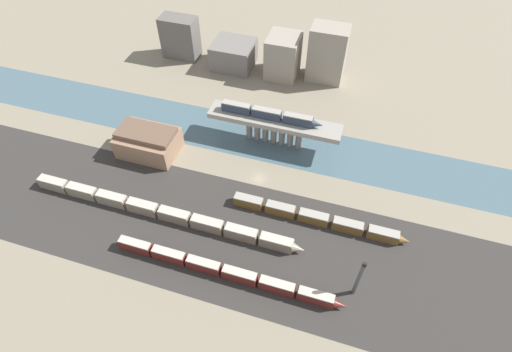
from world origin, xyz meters
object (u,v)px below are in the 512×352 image
(warehouse_building, at_px, (148,142))
(train_yard_far, at_px, (318,219))
(train_on_bridge, at_px, (270,114))
(train_yard_mid, at_px, (162,212))
(train_yard_near, at_px, (225,271))
(signal_tower, at_px, (359,279))

(warehouse_building, bearing_deg, train_yard_far, -11.36)
(train_on_bridge, relative_size, train_yard_mid, 0.41)
(train_yard_near, bearing_deg, train_on_bridge, 93.20)
(train_on_bridge, distance_m, warehouse_building, 43.20)
(train_yard_far, bearing_deg, train_yard_mid, -165.40)
(warehouse_building, height_order, signal_tower, signal_tower)
(train_on_bridge, bearing_deg, warehouse_building, -155.76)
(signal_tower, bearing_deg, train_yard_far, 125.21)
(train_on_bridge, relative_size, train_yard_near, 0.54)
(train_on_bridge, xyz_separation_m, train_yard_near, (3.06, -54.78, -10.43))
(train_on_bridge, bearing_deg, train_yard_mid, -117.76)
(warehouse_building, bearing_deg, train_on_bridge, 24.24)
(train_on_bridge, height_order, train_yard_mid, train_on_bridge)
(train_yard_near, relative_size, signal_tower, 4.20)
(train_yard_far, bearing_deg, train_yard_near, -129.66)
(train_yard_mid, height_order, warehouse_building, warehouse_building)
(train_on_bridge, bearing_deg, signal_tower, -52.92)
(train_yard_far, bearing_deg, train_on_bridge, 128.25)
(train_on_bridge, bearing_deg, train_yard_near, -86.80)
(train_yard_near, xyz_separation_m, train_yard_mid, (-25.10, 12.91, 0.02))
(train_yard_near, xyz_separation_m, train_yard_far, (20.56, 24.81, -0.22))
(train_yard_far, bearing_deg, signal_tower, -54.79)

